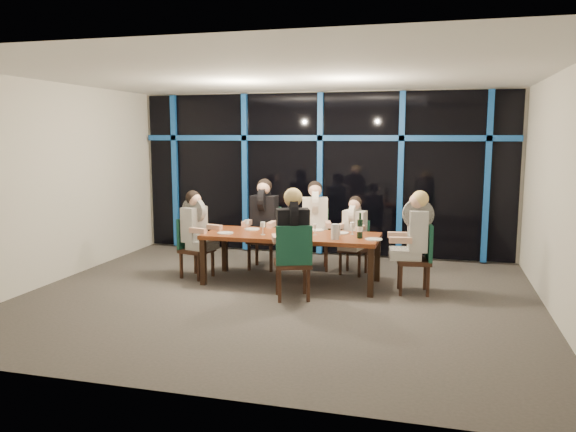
{
  "coord_description": "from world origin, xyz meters",
  "views": [
    {
      "loc": [
        2.07,
        -7.18,
        2.22
      ],
      "look_at": [
        0.0,
        0.6,
        1.05
      ],
      "focal_mm": 35.0,
      "sensor_mm": 36.0,
      "label": 1
    }
  ],
  "objects_px": {
    "water_pitcher": "(335,232)",
    "diner_far_right": "(354,224)",
    "chair_far_mid": "(315,235)",
    "diner_near_mid": "(293,227)",
    "chair_end_left": "(193,244)",
    "diner_end_left": "(196,221)",
    "chair_end_right": "(420,255)",
    "dining_table": "(291,238)",
    "wine_bottle": "(360,228)",
    "chair_far_right": "(355,244)",
    "diner_far_left": "(264,211)",
    "diner_end_right": "(415,227)",
    "diner_far_mid": "(315,212)",
    "chair_far_left": "(265,234)",
    "chair_near_mid": "(293,258)"
  },
  "relations": [
    {
      "from": "dining_table",
      "to": "chair_far_right",
      "type": "distance_m",
      "value": 1.22
    },
    {
      "from": "chair_end_right",
      "to": "diner_far_left",
      "type": "xyz_separation_m",
      "value": [
        -2.56,
        0.84,
        0.42
      ]
    },
    {
      "from": "diner_far_mid",
      "to": "diner_end_left",
      "type": "distance_m",
      "value": 1.95
    },
    {
      "from": "dining_table",
      "to": "chair_far_mid",
      "type": "xyz_separation_m",
      "value": [
        0.13,
        1.02,
        -0.12
      ]
    },
    {
      "from": "diner_end_left",
      "to": "water_pitcher",
      "type": "xyz_separation_m",
      "value": [
        2.22,
        -0.2,
        -0.03
      ]
    },
    {
      "from": "chair_far_left",
      "to": "chair_far_right",
      "type": "height_order",
      "value": "chair_far_left"
    },
    {
      "from": "chair_end_left",
      "to": "diner_far_left",
      "type": "relative_size",
      "value": 0.93
    },
    {
      "from": "dining_table",
      "to": "water_pitcher",
      "type": "bearing_deg",
      "value": -19.75
    },
    {
      "from": "wine_bottle",
      "to": "water_pitcher",
      "type": "distance_m",
      "value": 0.37
    },
    {
      "from": "chair_end_right",
      "to": "chair_far_mid",
      "type": "bearing_deg",
      "value": -129.46
    },
    {
      "from": "diner_far_mid",
      "to": "water_pitcher",
      "type": "distance_m",
      "value": 1.32
    },
    {
      "from": "chair_end_left",
      "to": "wine_bottle",
      "type": "height_order",
      "value": "wine_bottle"
    },
    {
      "from": "diner_far_right",
      "to": "wine_bottle",
      "type": "distance_m",
      "value": 0.89
    },
    {
      "from": "chair_end_right",
      "to": "chair_end_left",
      "type": "bearing_deg",
      "value": -98.14
    },
    {
      "from": "diner_far_mid",
      "to": "diner_far_right",
      "type": "xyz_separation_m",
      "value": [
        0.67,
        -0.16,
        -0.13
      ]
    },
    {
      "from": "dining_table",
      "to": "diner_end_left",
      "type": "height_order",
      "value": "diner_end_left"
    },
    {
      "from": "diner_end_right",
      "to": "water_pitcher",
      "type": "distance_m",
      "value": 1.11
    },
    {
      "from": "chair_far_right",
      "to": "chair_far_left",
      "type": "bearing_deg",
      "value": -168.08
    },
    {
      "from": "chair_far_mid",
      "to": "diner_near_mid",
      "type": "distance_m",
      "value": 1.85
    },
    {
      "from": "chair_end_right",
      "to": "diner_far_left",
      "type": "relative_size",
      "value": 1.0
    },
    {
      "from": "diner_far_right",
      "to": "diner_end_left",
      "type": "height_order",
      "value": "diner_end_left"
    },
    {
      "from": "diner_near_mid",
      "to": "water_pitcher",
      "type": "distance_m",
      "value": 0.73
    },
    {
      "from": "chair_end_left",
      "to": "diner_end_left",
      "type": "bearing_deg",
      "value": -90.0
    },
    {
      "from": "chair_near_mid",
      "to": "diner_end_left",
      "type": "bearing_deg",
      "value": -44.97
    },
    {
      "from": "diner_far_left",
      "to": "diner_far_right",
      "type": "height_order",
      "value": "diner_far_left"
    },
    {
      "from": "chair_end_left",
      "to": "diner_near_mid",
      "type": "bearing_deg",
      "value": -96.51
    },
    {
      "from": "diner_far_right",
      "to": "chair_end_right",
      "type": "bearing_deg",
      "value": -26.36
    },
    {
      "from": "dining_table",
      "to": "chair_end_left",
      "type": "relative_size",
      "value": 2.79
    },
    {
      "from": "diner_near_mid",
      "to": "water_pitcher",
      "type": "xyz_separation_m",
      "value": [
        0.49,
        0.52,
        -0.13
      ]
    },
    {
      "from": "chair_near_mid",
      "to": "diner_near_mid",
      "type": "height_order",
      "value": "diner_near_mid"
    },
    {
      "from": "water_pitcher",
      "to": "diner_far_right",
      "type": "bearing_deg",
      "value": 71.85
    },
    {
      "from": "diner_near_mid",
      "to": "diner_far_mid",
      "type": "bearing_deg",
      "value": -108.62
    },
    {
      "from": "chair_far_left",
      "to": "diner_end_left",
      "type": "bearing_deg",
      "value": -131.04
    },
    {
      "from": "water_pitcher",
      "to": "diner_end_left",
      "type": "bearing_deg",
      "value": 163.17
    },
    {
      "from": "diner_end_right",
      "to": "wine_bottle",
      "type": "relative_size",
      "value": 2.63
    },
    {
      "from": "chair_far_left",
      "to": "dining_table",
      "type": "bearing_deg",
      "value": -50.59
    },
    {
      "from": "diner_end_right",
      "to": "diner_near_mid",
      "type": "xyz_separation_m",
      "value": [
        -1.59,
        -0.7,
        0.04
      ]
    },
    {
      "from": "chair_far_right",
      "to": "wine_bottle",
      "type": "height_order",
      "value": "wine_bottle"
    },
    {
      "from": "chair_far_right",
      "to": "chair_far_mid",
      "type": "bearing_deg",
      "value": 178.97
    },
    {
      "from": "dining_table",
      "to": "diner_end_left",
      "type": "relative_size",
      "value": 2.87
    },
    {
      "from": "diner_far_right",
      "to": "chair_end_left",
      "type": "bearing_deg",
      "value": -149.03
    },
    {
      "from": "diner_far_mid",
      "to": "diner_end_right",
      "type": "xyz_separation_m",
      "value": [
        1.65,
        -1.01,
        -0.01
      ]
    },
    {
      "from": "diner_far_left",
      "to": "diner_near_mid",
      "type": "bearing_deg",
      "value": -58.63
    },
    {
      "from": "chair_far_right",
      "to": "diner_far_left",
      "type": "distance_m",
      "value": 1.6
    },
    {
      "from": "chair_far_right",
      "to": "diner_end_left",
      "type": "xyz_separation_m",
      "value": [
        -2.36,
        -0.91,
        0.41
      ]
    },
    {
      "from": "chair_end_left",
      "to": "chair_end_right",
      "type": "height_order",
      "value": "chair_end_right"
    },
    {
      "from": "water_pitcher",
      "to": "diner_end_right",
      "type": "bearing_deg",
      "value": -2.37
    },
    {
      "from": "chair_far_left",
      "to": "diner_far_right",
      "type": "distance_m",
      "value": 1.52
    },
    {
      "from": "chair_far_left",
      "to": "chair_near_mid",
      "type": "height_order",
      "value": "chair_near_mid"
    },
    {
      "from": "chair_end_left",
      "to": "water_pitcher",
      "type": "height_order",
      "value": "water_pitcher"
    }
  ]
}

